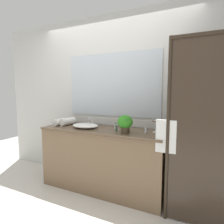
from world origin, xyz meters
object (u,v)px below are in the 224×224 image
(rolled_towel_middle, at_px, (68,121))
(potted_plant, at_px, (125,123))
(amenity_bottle_shampoo, at_px, (146,130))
(amenity_bottle_lotion, at_px, (116,128))
(faucet, at_px, (92,123))
(sink_basin, at_px, (85,126))
(rolled_towel_near_edge, at_px, (59,122))
(soap_dish, at_px, (157,132))
(amenity_bottle_conditioner, at_px, (116,126))

(rolled_towel_middle, bearing_deg, potted_plant, -8.74)
(amenity_bottle_shampoo, xyz_separation_m, amenity_bottle_lotion, (-0.39, -0.07, 0.00))
(amenity_bottle_shampoo, relative_size, amenity_bottle_lotion, 0.96)
(faucet, distance_m, amenity_bottle_shampoo, 0.90)
(faucet, relative_size, potted_plant, 0.72)
(sink_basin, bearing_deg, rolled_towel_near_edge, -179.63)
(potted_plant, relative_size, rolled_towel_middle, 0.90)
(potted_plant, bearing_deg, rolled_towel_near_edge, 176.09)
(amenity_bottle_shampoo, distance_m, rolled_towel_near_edge, 1.39)
(potted_plant, distance_m, soap_dish, 0.43)
(faucet, relative_size, rolled_towel_middle, 0.66)
(sink_basin, relative_size, potted_plant, 1.70)
(faucet, relative_size, amenity_bottle_conditioner, 1.84)
(sink_basin, relative_size, faucet, 2.35)
(amenity_bottle_shampoo, relative_size, rolled_towel_near_edge, 0.42)
(potted_plant, height_order, rolled_towel_near_edge, potted_plant)
(soap_dish, height_order, amenity_bottle_shampoo, amenity_bottle_shampoo)
(amenity_bottle_conditioner, bearing_deg, amenity_bottle_lotion, -61.69)
(amenity_bottle_conditioner, height_order, amenity_bottle_shampoo, amenity_bottle_conditioner)
(amenity_bottle_lotion, bearing_deg, amenity_bottle_shampoo, 10.64)
(rolled_towel_near_edge, bearing_deg, soap_dish, 4.34)
(sink_basin, height_order, potted_plant, potted_plant)
(potted_plant, xyz_separation_m, amenity_bottle_lotion, (-0.15, 0.07, -0.10))
(soap_dish, height_order, rolled_towel_middle, rolled_towel_middle)
(potted_plant, height_order, rolled_towel_middle, potted_plant)
(sink_basin, bearing_deg, amenity_bottle_lotion, -1.85)
(amenity_bottle_conditioner, xyz_separation_m, rolled_towel_middle, (-0.82, -0.03, 0.01))
(faucet, relative_size, soap_dish, 1.70)
(faucet, distance_m, soap_dish, 1.03)
(soap_dish, xyz_separation_m, amenity_bottle_shampoo, (-0.13, -0.06, 0.02))
(amenity_bottle_shampoo, height_order, rolled_towel_middle, rolled_towel_middle)
(amenity_bottle_conditioner, xyz_separation_m, amenity_bottle_shampoo, (0.46, -0.06, -0.01))
(sink_basin, distance_m, rolled_towel_near_edge, 0.49)
(sink_basin, xyz_separation_m, rolled_towel_near_edge, (-0.49, -0.00, 0.02))
(amenity_bottle_shampoo, bearing_deg, amenity_bottle_conditioner, 172.95)
(amenity_bottle_lotion, relative_size, rolled_towel_middle, 0.31)
(amenity_bottle_conditioner, bearing_deg, faucet, 170.95)
(faucet, distance_m, rolled_towel_middle, 0.40)
(soap_dish, height_order, rolled_towel_near_edge, rolled_towel_near_edge)
(faucet, xyz_separation_m, soap_dish, (1.03, -0.07, -0.03))
(sink_basin, distance_m, faucet, 0.18)
(faucet, bearing_deg, rolled_towel_middle, -164.88)
(potted_plant, height_order, soap_dish, potted_plant)
(amenity_bottle_lotion, height_order, rolled_towel_middle, rolled_towel_middle)
(faucet, distance_m, rolled_towel_near_edge, 0.53)
(amenity_bottle_lotion, bearing_deg, amenity_bottle_conditioner, 118.31)
(rolled_towel_near_edge, bearing_deg, sink_basin, 0.37)
(amenity_bottle_conditioner, distance_m, rolled_towel_near_edge, 0.94)
(sink_basin, distance_m, amenity_bottle_shampoo, 0.90)
(potted_plant, distance_m, amenity_bottle_shampoo, 0.29)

